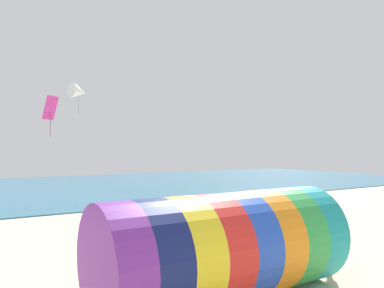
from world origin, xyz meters
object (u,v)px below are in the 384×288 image
Objects in this scene: kite_magenta_diamond at (50,108)px; bystander_mid_beach at (196,213)px; kite_handler at (327,251)px; bystander_near_water at (118,217)px; giant_inflatable_tube at (223,246)px; kite_white_delta at (79,92)px.

kite_magenta_diamond is 11.81m from bystander_mid_beach.
kite_handler is 0.64× the size of kite_magenta_diamond.
bystander_mid_beach is at bearing -25.37° from bystander_near_water.
kite_magenta_diamond reaches higher than giant_inflatable_tube.
kite_magenta_diamond is (-2.64, 15.77, 5.96)m from giant_inflatable_tube.
bystander_mid_beach is at bearing 62.85° from giant_inflatable_tube.
kite_magenta_diamond is at bearing -159.01° from kite_white_delta.
kite_handler is at bearing -63.58° from kite_magenta_diamond.
bystander_near_water is at bearing 154.63° from bystander_mid_beach.
kite_magenta_diamond is 1.54× the size of bystander_mid_beach.
kite_magenta_diamond is at bearing 145.30° from bystander_mid_beach.
giant_inflatable_tube is 4.05× the size of kite_white_delta.
giant_inflatable_tube is at bearing -117.15° from bystander_mid_beach.
bystander_near_water is (1.44, -4.16, -8.32)m from kite_white_delta.
kite_magenta_diamond reaches higher than bystander_near_water.
giant_inflatable_tube is 18.10m from kite_white_delta.
kite_magenta_diamond reaches higher than kite_handler.
kite_magenta_diamond is at bearing 135.84° from bystander_near_water.
kite_magenta_diamond reaches higher than bystander_mid_beach.
kite_handler is 1.11× the size of bystander_near_water.
bystander_mid_beach is at bearing 89.59° from kite_handler.
kite_white_delta is (-5.80, 16.57, 8.22)m from kite_handler.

